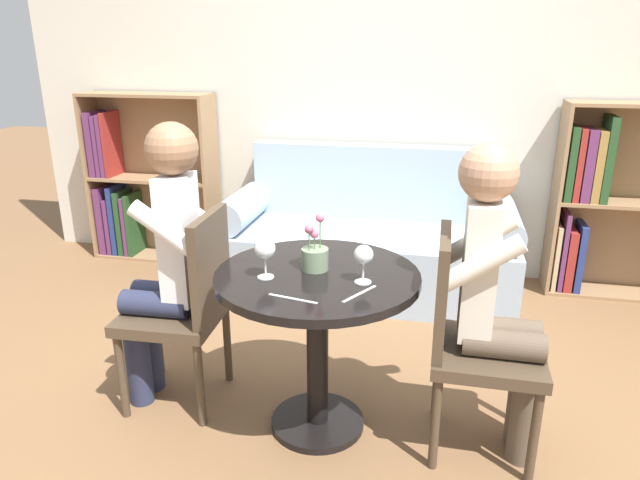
% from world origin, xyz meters
% --- Properties ---
extents(ground_plane, '(16.00, 16.00, 0.00)m').
position_xyz_m(ground_plane, '(0.00, 0.00, 0.00)').
color(ground_plane, brown).
extents(back_wall, '(5.20, 0.05, 2.70)m').
position_xyz_m(back_wall, '(0.00, 1.95, 1.35)').
color(back_wall, beige).
rests_on(back_wall, ground_plane).
extents(round_table, '(0.81, 0.81, 0.71)m').
position_xyz_m(round_table, '(0.00, 0.00, 0.54)').
color(round_table, black).
rests_on(round_table, ground_plane).
extents(couch, '(1.89, 0.80, 0.92)m').
position_xyz_m(couch, '(0.00, 1.53, 0.31)').
color(couch, '#9EB2C6').
rests_on(couch, ground_plane).
extents(bookshelf_left, '(0.96, 0.28, 1.24)m').
position_xyz_m(bookshelf_left, '(-1.78, 1.80, 0.56)').
color(bookshelf_left, '#93704C').
rests_on(bookshelf_left, ground_plane).
extents(bookshelf_right, '(0.96, 0.28, 1.24)m').
position_xyz_m(bookshelf_right, '(1.52, 1.80, 0.62)').
color(bookshelf_right, '#93704C').
rests_on(bookshelf_right, ground_plane).
extents(chair_left, '(0.44, 0.44, 0.90)m').
position_xyz_m(chair_left, '(-0.60, 0.07, 0.49)').
color(chair_left, '#473828').
rests_on(chair_left, ground_plane).
extents(chair_right, '(0.42, 0.42, 0.90)m').
position_xyz_m(chair_right, '(0.60, 0.02, 0.49)').
color(chair_right, '#473828').
rests_on(chair_right, ground_plane).
extents(person_left, '(0.43, 0.35, 1.28)m').
position_xyz_m(person_left, '(-0.68, 0.06, 0.69)').
color(person_left, '#282D47').
rests_on(person_left, ground_plane).
extents(person_right, '(0.42, 0.34, 1.24)m').
position_xyz_m(person_right, '(0.69, 0.02, 0.67)').
color(person_right, brown).
rests_on(person_right, ground_plane).
extents(wine_glass_left, '(0.08, 0.08, 0.16)m').
position_xyz_m(wine_glass_left, '(-0.18, -0.09, 0.82)').
color(wine_glass_left, white).
rests_on(wine_glass_left, round_table).
extents(wine_glass_right, '(0.07, 0.07, 0.15)m').
position_xyz_m(wine_glass_right, '(0.19, -0.06, 0.82)').
color(wine_glass_right, white).
rests_on(wine_glass_right, round_table).
extents(flower_vase, '(0.11, 0.11, 0.23)m').
position_xyz_m(flower_vase, '(-0.02, 0.03, 0.78)').
color(flower_vase, gray).
rests_on(flower_vase, round_table).
extents(knife_left_setting, '(0.19, 0.05, 0.00)m').
position_xyz_m(knife_left_setting, '(-0.03, -0.26, 0.71)').
color(knife_left_setting, silver).
rests_on(knife_left_setting, round_table).
extents(fork_left_setting, '(0.10, 0.17, 0.00)m').
position_xyz_m(fork_left_setting, '(0.19, -0.16, 0.71)').
color(fork_left_setting, silver).
rests_on(fork_left_setting, round_table).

